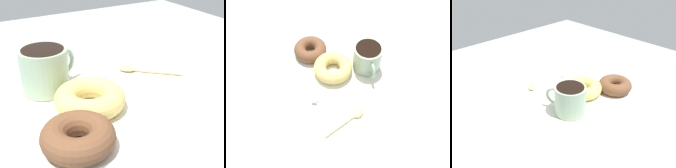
# 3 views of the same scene
# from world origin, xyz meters

# --- Properties ---
(ground_plane) EXTENTS (1.20, 1.20, 0.02)m
(ground_plane) POSITION_xyz_m (0.00, 0.00, -0.01)
(ground_plane) COLOR #99A8B7
(napkin) EXTENTS (0.37, 0.37, 0.00)m
(napkin) POSITION_xyz_m (-0.00, -0.01, 0.00)
(napkin) COLOR white
(napkin) RESTS_ON ground_plane
(coffee_cup) EXTENTS (0.09, 0.12, 0.08)m
(coffee_cup) POSITION_xyz_m (0.07, 0.09, 0.05)
(coffee_cup) COLOR #9EB793
(coffee_cup) RESTS_ON napkin
(donut_near_cup) EXTENTS (0.11, 0.11, 0.04)m
(donut_near_cup) POSITION_xyz_m (-0.12, 0.11, 0.02)
(donut_near_cup) COLOR brown
(donut_near_cup) RESTS_ON napkin
(donut_far) EXTENTS (0.12, 0.12, 0.04)m
(donut_far) POSITION_xyz_m (-0.03, 0.05, 0.02)
(donut_far) COLOR #E5C66B
(donut_far) RESTS_ON napkin
(spoon) EXTENTS (0.10, 0.11, 0.01)m
(spoon) POSITION_xyz_m (0.06, -0.10, 0.01)
(spoon) COLOR #D8B772
(spoon) RESTS_ON napkin
(sugar_cube) EXTENTS (0.02, 0.02, 0.02)m
(sugar_cube) POSITION_xyz_m (-0.06, -0.07, 0.01)
(sugar_cube) COLOR white
(sugar_cube) RESTS_ON napkin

